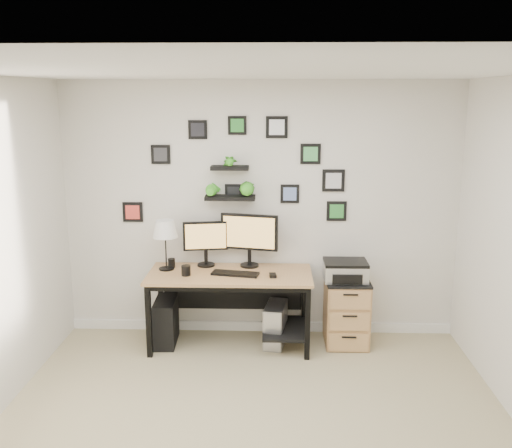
{
  "coord_description": "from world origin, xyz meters",
  "views": [
    {
      "loc": [
        0.14,
        -3.68,
        2.46
      ],
      "look_at": [
        -0.04,
        1.83,
        1.2
      ],
      "focal_mm": 40.0,
      "sensor_mm": 36.0,
      "label": 1
    }
  ],
  "objects_px": {
    "mug": "(186,270)",
    "file_cabinet": "(346,311)",
    "monitor_right": "(249,236)",
    "desk": "(234,284)",
    "pc_tower_grey": "(275,324)",
    "printer": "(345,271)",
    "monitor_left": "(206,240)",
    "pc_tower_black": "(166,322)",
    "table_lamp": "(165,230)"
  },
  "relations": [
    {
      "from": "desk",
      "to": "printer",
      "type": "xyz_separation_m",
      "value": [
        1.1,
        0.03,
        0.14
      ]
    },
    {
      "from": "mug",
      "to": "file_cabinet",
      "type": "xyz_separation_m",
      "value": [
        1.58,
        0.18,
        -0.46
      ]
    },
    {
      "from": "monitor_left",
      "to": "mug",
      "type": "xyz_separation_m",
      "value": [
        -0.16,
        -0.32,
        -0.22
      ]
    },
    {
      "from": "monitor_left",
      "to": "mug",
      "type": "relative_size",
      "value": 4.62
    },
    {
      "from": "table_lamp",
      "to": "pc_tower_black",
      "type": "distance_m",
      "value": 0.93
    },
    {
      "from": "pc_tower_black",
      "to": "pc_tower_grey",
      "type": "distance_m",
      "value": 1.1
    },
    {
      "from": "desk",
      "to": "pc_tower_grey",
      "type": "relative_size",
      "value": 3.6
    },
    {
      "from": "table_lamp",
      "to": "printer",
      "type": "bearing_deg",
      "value": -1.2
    },
    {
      "from": "table_lamp",
      "to": "file_cabinet",
      "type": "bearing_deg",
      "value": -0.35
    },
    {
      "from": "table_lamp",
      "to": "mug",
      "type": "bearing_deg",
      "value": -40.01
    },
    {
      "from": "table_lamp",
      "to": "printer",
      "type": "height_order",
      "value": "table_lamp"
    },
    {
      "from": "monitor_left",
      "to": "pc_tower_black",
      "type": "bearing_deg",
      "value": -151.01
    },
    {
      "from": "printer",
      "to": "file_cabinet",
      "type": "bearing_deg",
      "value": 43.76
    },
    {
      "from": "printer",
      "to": "table_lamp",
      "type": "bearing_deg",
      "value": 178.8
    },
    {
      "from": "desk",
      "to": "monitor_left",
      "type": "distance_m",
      "value": 0.53
    },
    {
      "from": "monitor_right",
      "to": "mug",
      "type": "distance_m",
      "value": 0.73
    },
    {
      "from": "monitor_right",
      "to": "pc_tower_black",
      "type": "bearing_deg",
      "value": -165.82
    },
    {
      "from": "desk",
      "to": "monitor_right",
      "type": "xyz_separation_m",
      "value": [
        0.15,
        0.19,
        0.45
      ]
    },
    {
      "from": "monitor_right",
      "to": "pc_tower_black",
      "type": "xyz_separation_m",
      "value": [
        -0.83,
        -0.21,
        -0.84
      ]
    },
    {
      "from": "desk",
      "to": "monitor_right",
      "type": "relative_size",
      "value": 2.77
    },
    {
      "from": "mug",
      "to": "desk",
      "type": "bearing_deg",
      "value": 14.95
    },
    {
      "from": "desk",
      "to": "monitor_right",
      "type": "height_order",
      "value": "monitor_right"
    },
    {
      "from": "pc_tower_black",
      "to": "table_lamp",
      "type": "bearing_deg",
      "value": 82.36
    },
    {
      "from": "pc_tower_black",
      "to": "monitor_left",
      "type": "bearing_deg",
      "value": 26.57
    },
    {
      "from": "monitor_right",
      "to": "pc_tower_grey",
      "type": "xyz_separation_m",
      "value": [
        0.27,
        -0.2,
        -0.86
      ]
    },
    {
      "from": "desk",
      "to": "table_lamp",
      "type": "xyz_separation_m",
      "value": [
        -0.68,
        0.07,
        0.53
      ]
    },
    {
      "from": "desk",
      "to": "pc_tower_black",
      "type": "bearing_deg",
      "value": -178.62
    },
    {
      "from": "table_lamp",
      "to": "pc_tower_grey",
      "type": "height_order",
      "value": "table_lamp"
    },
    {
      "from": "monitor_right",
      "to": "file_cabinet",
      "type": "bearing_deg",
      "value": -7.87
    },
    {
      "from": "monitor_left",
      "to": "table_lamp",
      "type": "bearing_deg",
      "value": -161.15
    },
    {
      "from": "mug",
      "to": "pc_tower_grey",
      "type": "xyz_separation_m",
      "value": [
        0.87,
        0.11,
        -0.59
      ]
    },
    {
      "from": "monitor_right",
      "to": "printer",
      "type": "relative_size",
      "value": 1.37
    },
    {
      "from": "pc_tower_black",
      "to": "monitor_right",
      "type": "bearing_deg",
      "value": 11.77
    },
    {
      "from": "file_cabinet",
      "to": "printer",
      "type": "relative_size",
      "value": 1.59
    },
    {
      "from": "mug",
      "to": "pc_tower_black",
      "type": "height_order",
      "value": "mug"
    },
    {
      "from": "table_lamp",
      "to": "file_cabinet",
      "type": "xyz_separation_m",
      "value": [
        1.8,
        -0.01,
        -0.82
      ]
    },
    {
      "from": "pc_tower_grey",
      "to": "pc_tower_black",
      "type": "bearing_deg",
      "value": -179.49
    },
    {
      "from": "monitor_left",
      "to": "table_lamp",
      "type": "relative_size",
      "value": 0.92
    },
    {
      "from": "desk",
      "to": "pc_tower_grey",
      "type": "xyz_separation_m",
      "value": [
        0.41,
        -0.01,
        -0.42
      ]
    },
    {
      "from": "pc_tower_grey",
      "to": "file_cabinet",
      "type": "height_order",
      "value": "file_cabinet"
    },
    {
      "from": "table_lamp",
      "to": "mug",
      "type": "distance_m",
      "value": 0.46
    },
    {
      "from": "file_cabinet",
      "to": "desk",
      "type": "bearing_deg",
      "value": -177.04
    },
    {
      "from": "table_lamp",
      "to": "file_cabinet",
      "type": "relative_size",
      "value": 0.75
    },
    {
      "from": "pc_tower_grey",
      "to": "file_cabinet",
      "type": "bearing_deg",
      "value": 5.22
    },
    {
      "from": "pc_tower_black",
      "to": "pc_tower_grey",
      "type": "xyz_separation_m",
      "value": [
        1.1,
        0.01,
        -0.02
      ]
    },
    {
      "from": "desk",
      "to": "file_cabinet",
      "type": "distance_m",
      "value": 1.16
    },
    {
      "from": "monitor_left",
      "to": "pc_tower_grey",
      "type": "xyz_separation_m",
      "value": [
        0.71,
        -0.21,
        -0.81
      ]
    },
    {
      "from": "desk",
      "to": "file_cabinet",
      "type": "bearing_deg",
      "value": 2.96
    },
    {
      "from": "monitor_left",
      "to": "pc_tower_grey",
      "type": "relative_size",
      "value": 1.04
    },
    {
      "from": "monitor_left",
      "to": "monitor_right",
      "type": "relative_size",
      "value": 0.8
    }
  ]
}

